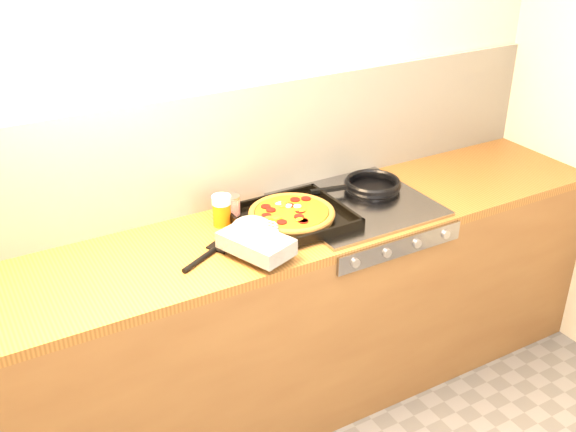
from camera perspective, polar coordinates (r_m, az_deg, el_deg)
room_shell at (r=2.81m, az=-4.93°, el=5.68°), size 3.20×3.20×3.20m
counter_run at (r=2.92m, az=-1.91°, el=-9.04°), size 3.20×0.62×0.90m
stovetop at (r=2.89m, az=5.84°, el=0.96°), size 0.60×0.56×0.02m
pizza_on_tray at (r=2.65m, az=-0.60°, el=-0.48°), size 0.59×0.51×0.08m
frying_pan at (r=2.99m, az=7.07°, el=2.59°), size 0.43×0.30×0.04m
tomato_can at (r=2.74m, az=-4.87°, el=0.68°), size 0.09×0.09×0.11m
juice_glass at (r=2.70m, az=-5.63°, el=0.48°), size 0.08×0.08×0.13m
wooden_spoon at (r=2.83m, az=-2.06°, el=0.64°), size 0.30×0.04×0.02m
black_spatula at (r=2.52m, az=-6.68°, el=-3.18°), size 0.27×0.18×0.02m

